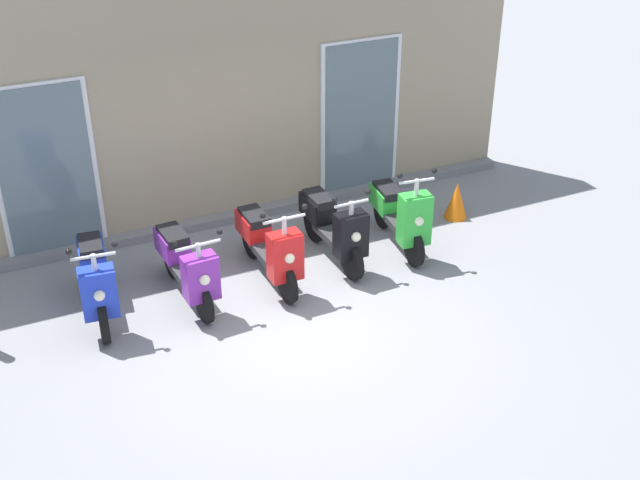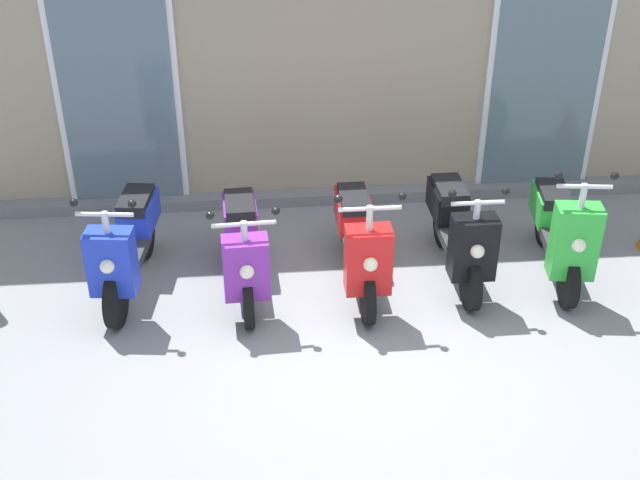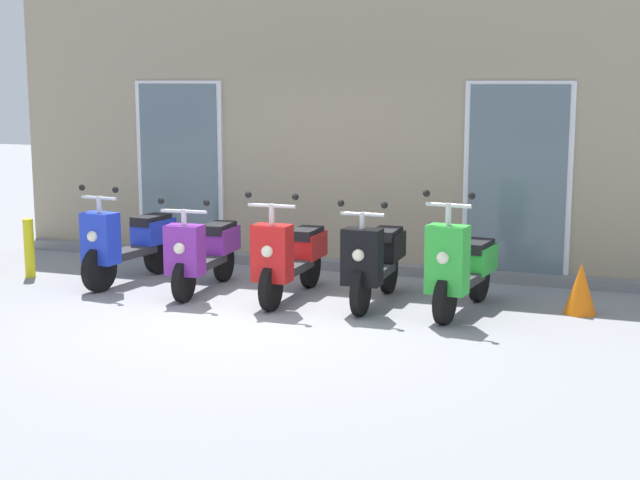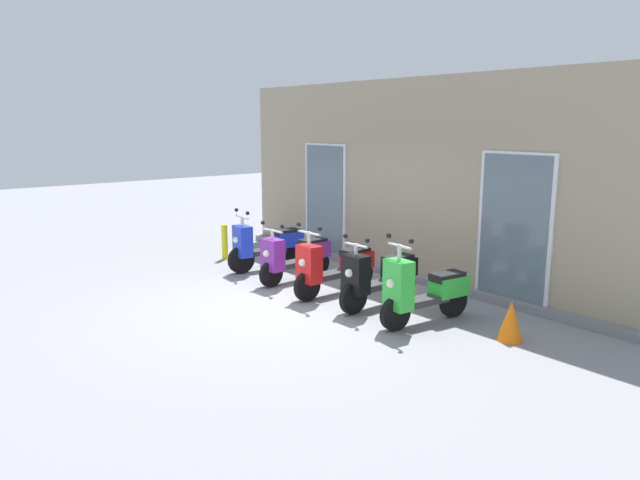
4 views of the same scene
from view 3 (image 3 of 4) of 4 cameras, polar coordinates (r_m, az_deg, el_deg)
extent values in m
plane|color=gray|center=(9.10, -4.48, -4.94)|extent=(40.00, 40.00, 0.00)
cube|color=gray|center=(11.47, 1.37, 6.91)|extent=(8.98, 0.30, 3.46)
cube|color=slate|center=(11.44, 0.93, -1.54)|extent=(8.98, 0.20, 0.12)
cube|color=silver|center=(12.23, -8.59, 4.25)|extent=(1.23, 0.04, 2.30)
cube|color=slate|center=(12.21, -8.64, 4.24)|extent=(1.11, 0.02, 2.22)
cube|color=silver|center=(10.85, 11.99, 3.45)|extent=(1.23, 0.04, 2.30)
cube|color=slate|center=(10.83, 11.97, 3.44)|extent=(1.11, 0.02, 2.22)
cylinder|color=black|center=(10.51, -13.38, -1.77)|extent=(0.15, 0.51, 0.50)
cylinder|color=black|center=(11.36, -9.83, -0.80)|extent=(0.15, 0.51, 0.50)
cube|color=#2D2D30|center=(10.91, -11.56, -0.75)|extent=(0.34, 0.71, 0.09)
cube|color=#1E38C6|center=(10.48, -13.32, 0.11)|extent=(0.41, 0.28, 0.57)
sphere|color=#F2EFCC|center=(10.38, -13.79, 0.22)|extent=(0.12, 0.12, 0.12)
cube|color=#1E38C6|center=(11.23, -10.18, 0.54)|extent=(0.36, 0.55, 0.28)
cube|color=black|center=(11.18, -10.32, 1.22)|extent=(0.31, 0.51, 0.11)
cylinder|color=silver|center=(10.43, -13.40, 2.09)|extent=(0.06, 0.06, 0.20)
cylinder|color=silver|center=(10.42, -13.41, 2.53)|extent=(0.46, 0.09, 0.04)
sphere|color=black|center=(10.26, -12.44, 3.02)|extent=(0.07, 0.07, 0.07)
sphere|color=black|center=(10.56, -14.40, 3.13)|extent=(0.07, 0.07, 0.07)
cylinder|color=black|center=(9.87, -8.35, -2.51)|extent=(0.11, 0.45, 0.45)
cylinder|color=black|center=(10.84, -5.91, -1.36)|extent=(0.11, 0.45, 0.45)
cube|color=#2D2D30|center=(10.33, -7.09, -1.37)|extent=(0.30, 0.68, 0.09)
cube|color=purple|center=(9.84, -8.30, -0.61)|extent=(0.39, 0.26, 0.53)
sphere|color=#F2EFCC|center=(9.72, -8.63, -0.51)|extent=(0.12, 0.12, 0.12)
cube|color=purple|center=(10.69, -6.15, 0.02)|extent=(0.33, 0.54, 0.28)
cube|color=black|center=(10.64, -6.25, 0.73)|extent=(0.29, 0.49, 0.11)
cylinder|color=silver|center=(9.79, -8.35, 1.34)|extent=(0.06, 0.06, 0.18)
cylinder|color=silver|center=(9.78, -8.36, 1.76)|extent=(0.52, 0.06, 0.04)
sphere|color=black|center=(9.66, -6.98, 2.29)|extent=(0.07, 0.07, 0.07)
sphere|color=black|center=(9.88, -9.73, 2.38)|extent=(0.07, 0.07, 0.07)
cylinder|color=black|center=(9.42, -3.03, -2.95)|extent=(0.09, 0.47, 0.47)
cylinder|color=black|center=(10.46, -0.60, -1.64)|extent=(0.09, 0.47, 0.47)
cube|color=#2D2D30|center=(9.92, -1.75, -1.70)|extent=(0.26, 0.71, 0.09)
cube|color=red|center=(9.38, -2.96, -0.81)|extent=(0.38, 0.24, 0.58)
sphere|color=#F2EFCC|center=(9.26, -3.27, -0.71)|extent=(0.12, 0.12, 0.12)
cube|color=red|center=(10.32, -0.79, -0.32)|extent=(0.30, 0.52, 0.28)
cube|color=black|center=(10.26, -0.87, 0.41)|extent=(0.26, 0.48, 0.11)
cylinder|color=silver|center=(9.32, -2.98, 1.53)|extent=(0.06, 0.06, 0.23)
cylinder|color=silver|center=(9.31, -2.98, 2.11)|extent=(0.51, 0.04, 0.04)
sphere|color=black|center=(9.20, -1.53, 2.66)|extent=(0.07, 0.07, 0.07)
sphere|color=black|center=(9.39, -4.42, 2.78)|extent=(0.07, 0.07, 0.07)
cylinder|color=black|center=(9.22, 2.51, -3.18)|extent=(0.09, 0.48, 0.48)
cylinder|color=black|center=(10.22, 4.24, -1.91)|extent=(0.09, 0.48, 0.48)
cube|color=#2D2D30|center=(9.70, 3.43, -1.93)|extent=(0.27, 0.66, 0.09)
cube|color=black|center=(9.19, 2.60, -1.04)|extent=(0.38, 0.24, 0.56)
sphere|color=#F2EFCC|center=(9.06, 2.36, -0.94)|extent=(0.12, 0.12, 0.12)
cube|color=black|center=(10.07, 4.12, -0.37)|extent=(0.31, 0.52, 0.28)
cube|color=black|center=(10.01, 4.07, 0.38)|extent=(0.27, 0.48, 0.11)
cylinder|color=silver|center=(9.13, 2.62, 1.14)|extent=(0.06, 0.06, 0.18)
cylinder|color=silver|center=(9.12, 2.62, 1.59)|extent=(0.44, 0.04, 0.04)
sphere|color=black|center=(9.04, 3.97, 2.15)|extent=(0.07, 0.07, 0.07)
sphere|color=black|center=(9.17, 1.29, 2.27)|extent=(0.07, 0.07, 0.07)
cylinder|color=black|center=(8.97, 7.68, -3.70)|extent=(0.15, 0.47, 0.46)
cylinder|color=black|center=(9.95, 9.74, -2.41)|extent=(0.15, 0.47, 0.46)
cube|color=#2D2D30|center=(9.44, 8.78, -2.43)|extent=(0.34, 0.68, 0.09)
cube|color=green|center=(8.93, 7.82, -1.20)|extent=(0.41, 0.29, 0.66)
sphere|color=#F2EFCC|center=(8.80, 7.54, -1.09)|extent=(0.12, 0.12, 0.12)
cube|color=green|center=(9.81, 9.60, -1.15)|extent=(0.36, 0.55, 0.28)
cube|color=black|center=(9.75, 9.55, -0.38)|extent=(0.32, 0.51, 0.11)
cylinder|color=silver|center=(8.85, 7.88, 1.51)|extent=(0.06, 0.06, 0.23)
cylinder|color=silver|center=(8.84, 7.90, 2.13)|extent=(0.45, 0.09, 0.04)
sphere|color=black|center=(8.76, 9.30, 2.68)|extent=(0.07, 0.07, 0.07)
sphere|color=black|center=(8.91, 6.55, 2.86)|extent=(0.07, 0.07, 0.07)
cylinder|color=yellow|center=(11.48, -17.41, -0.48)|extent=(0.12, 0.12, 0.70)
cone|color=orange|center=(9.62, 15.71, -2.88)|extent=(0.32, 0.32, 0.52)
camera|label=1|loc=(7.45, -66.22, 28.71)|focal=46.17mm
camera|label=2|loc=(5.63, -40.97, 27.59)|focal=46.38mm
camera|label=4|loc=(4.46, 68.54, 8.95)|focal=33.12mm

